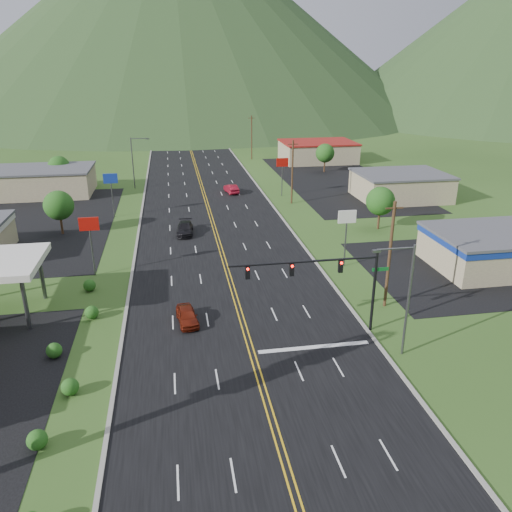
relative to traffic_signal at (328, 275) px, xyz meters
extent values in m
plane|color=#2B4719|center=(-6.48, -14.00, -5.33)|extent=(500.00, 500.00, 0.00)
cube|color=black|center=(-6.48, -14.00, -5.33)|extent=(20.00, 460.00, 0.04)
cube|color=gray|center=(-16.63, -14.00, -5.33)|extent=(0.30, 460.00, 0.14)
cube|color=gray|center=(3.67, -14.00, -5.33)|extent=(0.30, 460.00, 0.14)
cylinder|color=black|center=(4.02, 0.00, -1.83)|extent=(0.24, 0.24, 7.00)
cylinder|color=black|center=(-1.98, 0.00, 1.27)|extent=(12.00, 0.18, 0.18)
cube|color=#0C591E|center=(4.42, 0.00, 0.17)|extent=(1.40, 0.06, 0.30)
cube|color=black|center=(1.02, 0.00, 0.67)|extent=(0.35, 0.28, 1.05)
sphere|color=#FF0C05|center=(1.02, -0.18, 1.02)|extent=(0.22, 0.22, 0.22)
cube|color=black|center=(-2.98, 0.00, 0.67)|extent=(0.35, 0.28, 1.05)
sphere|color=#FF0C05|center=(-2.98, -0.18, 1.02)|extent=(0.22, 0.22, 0.22)
cube|color=black|center=(-6.48, 0.00, 0.67)|extent=(0.35, 0.28, 1.05)
sphere|color=#FF0C05|center=(-6.48, -0.18, 1.02)|extent=(0.22, 0.22, 0.22)
cylinder|color=#59595E|center=(5.02, -4.00, -0.83)|extent=(0.20, 0.20, 9.00)
cylinder|color=#59595E|center=(3.58, -4.00, 3.47)|extent=(2.88, 0.12, 0.12)
cube|color=#59595E|center=(2.14, -4.00, 3.37)|extent=(0.60, 0.25, 0.18)
cylinder|color=#59595E|center=(-18.48, 56.00, -0.83)|extent=(0.20, 0.20, 9.00)
cylinder|color=#59595E|center=(-17.04, 56.00, 3.47)|extent=(2.88, 0.12, 0.12)
cube|color=#59595E|center=(-15.60, 56.00, 3.37)|extent=(0.60, 0.25, 0.18)
cylinder|color=#59595E|center=(-24.48, 5.00, -2.83)|extent=(0.36, 0.36, 5.00)
cylinder|color=#59595E|center=(-24.48, 11.00, -2.83)|extent=(0.36, 0.36, 5.00)
cube|color=tan|center=(-34.48, 54.00, -3.23)|extent=(18.00, 11.00, 4.20)
cube|color=#4C4C51|center=(-34.48, 54.00, -0.98)|extent=(18.40, 11.40, 0.30)
cube|color=tan|center=(23.52, 11.00, -3.43)|extent=(15.00, 10.00, 3.80)
cube|color=#4C4C51|center=(23.52, 11.00, -1.38)|extent=(15.40, 10.40, 0.30)
cube|color=navy|center=(23.52, 11.00, -1.88)|extent=(15.20, 10.20, 0.70)
cube|color=tan|center=(25.52, 41.00, -3.33)|extent=(14.00, 11.00, 4.00)
cube|color=#4C4C51|center=(25.52, 41.00, -1.18)|extent=(14.40, 11.40, 0.30)
cube|color=tan|center=(21.52, 76.00, -3.23)|extent=(16.00, 12.00, 4.20)
cube|color=maroon|center=(21.52, 76.00, -0.98)|extent=(16.40, 12.40, 0.30)
cylinder|color=#59595E|center=(-20.48, 16.00, -2.83)|extent=(0.16, 0.16, 5.00)
cube|color=#A40E09|center=(-20.48, 16.00, 0.37)|extent=(2.00, 0.18, 1.40)
cylinder|color=#59595E|center=(-20.48, 38.00, -2.83)|extent=(0.16, 0.16, 5.00)
cube|color=navy|center=(-20.48, 38.00, 0.37)|extent=(2.00, 0.18, 1.40)
cylinder|color=#59595E|center=(6.52, 14.00, -2.83)|extent=(0.16, 0.16, 5.00)
cube|color=white|center=(6.52, 14.00, 0.37)|extent=(2.00, 0.18, 1.40)
cylinder|color=#59595E|center=(6.52, 46.00, -2.83)|extent=(0.16, 0.16, 5.00)
cube|color=#A40E09|center=(6.52, 46.00, 0.37)|extent=(2.00, 0.18, 1.40)
cylinder|color=#382314|center=(-26.48, 31.00, -3.83)|extent=(0.30, 0.30, 3.00)
sphere|color=#215017|center=(-26.48, 31.00, -1.43)|extent=(3.84, 3.84, 3.84)
cylinder|color=#382314|center=(-31.48, 58.00, -3.83)|extent=(0.30, 0.30, 3.00)
sphere|color=#215017|center=(-31.48, 58.00, -1.43)|extent=(3.84, 3.84, 3.84)
cylinder|color=#382314|center=(15.52, 26.00, -3.83)|extent=(0.30, 0.30, 3.00)
sphere|color=#215017|center=(15.52, 26.00, -1.43)|extent=(3.84, 3.84, 3.84)
cylinder|color=#382314|center=(19.52, 64.00, -3.83)|extent=(0.30, 0.30, 3.00)
sphere|color=#215017|center=(19.52, 64.00, -1.43)|extent=(3.84, 3.84, 3.84)
cylinder|color=#382314|center=(7.02, 4.00, -0.33)|extent=(0.28, 0.28, 10.00)
cube|color=#382314|center=(7.02, 4.00, 4.07)|extent=(1.60, 0.12, 0.12)
cylinder|color=#382314|center=(7.02, 41.00, -0.33)|extent=(0.28, 0.28, 10.00)
cube|color=#382314|center=(7.02, 41.00, 4.07)|extent=(1.60, 0.12, 0.12)
cylinder|color=#382314|center=(7.02, 81.00, -0.33)|extent=(0.28, 0.28, 10.00)
cube|color=#382314|center=(7.02, 81.00, 4.07)|extent=(1.60, 0.12, 0.12)
cylinder|color=#382314|center=(7.02, 121.00, -0.33)|extent=(0.28, 0.28, 10.00)
cube|color=#382314|center=(7.02, 121.00, 4.07)|extent=(1.60, 0.12, 0.12)
cone|color=#1A3A1A|center=(-6.48, 206.00, 37.17)|extent=(220.00, 220.00, 85.00)
imported|color=#64190B|center=(-11.23, 3.71, -4.64)|extent=(2.10, 4.19, 1.37)
imported|color=black|center=(-10.50, 28.15, -4.60)|extent=(2.38, 5.14, 1.45)
imported|color=maroon|center=(-1.73, 49.31, -4.58)|extent=(2.34, 4.77, 1.50)
camera|label=1|loc=(-11.82, -35.02, 15.74)|focal=35.00mm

